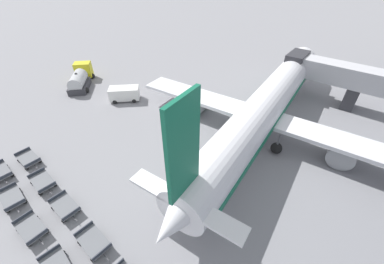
# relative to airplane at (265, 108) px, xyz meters

# --- Properties ---
(ground_plane) EXTENTS (500.00, 500.00, 0.00)m
(ground_plane) POSITION_rel_airplane_xyz_m (-14.06, -3.25, -3.34)
(ground_plane) COLOR gray
(jet_bridge) EXTENTS (20.55, 4.79, 6.15)m
(jet_bridge) POSITION_rel_airplane_xyz_m (9.72, 13.23, 0.45)
(jet_bridge) COLOR silver
(jet_bridge) RESTS_ON ground_plane
(airplane) EXTENTS (33.31, 40.09, 12.49)m
(airplane) POSITION_rel_airplane_xyz_m (0.00, 0.00, 0.00)
(airplane) COLOR white
(airplane) RESTS_ON ground_plane
(fuel_tanker_primary) EXTENTS (7.49, 7.21, 2.88)m
(fuel_tanker_primary) POSITION_rel_airplane_xyz_m (-29.08, -7.14, -2.10)
(fuel_tanker_primary) COLOR yellow
(fuel_tanker_primary) RESTS_ON ground_plane
(service_van) EXTENTS (4.59, 4.57, 2.04)m
(service_van) POSITION_rel_airplane_xyz_m (-19.57, -5.56, -2.23)
(service_van) COLOR white
(service_van) RESTS_ON ground_plane
(baggage_dolly_row_near_col_a) EXTENTS (3.52, 1.82, 0.92)m
(baggage_dolly_row_near_col_a) POSITION_rel_airplane_xyz_m (-17.09, -23.26, -2.86)
(baggage_dolly_row_near_col_a) COLOR slate
(baggage_dolly_row_near_col_a) RESTS_ON ground_plane
(baggage_dolly_row_near_col_b) EXTENTS (3.55, 1.90, 0.92)m
(baggage_dolly_row_near_col_b) POSITION_rel_airplane_xyz_m (-12.74, -23.77, -2.86)
(baggage_dolly_row_near_col_b) COLOR slate
(baggage_dolly_row_near_col_b) RESTS_ON ground_plane
(baggage_dolly_row_near_col_c) EXTENTS (3.48, 1.71, 0.92)m
(baggage_dolly_row_near_col_c) POSITION_rel_airplane_xyz_m (-8.32, -23.99, -2.86)
(baggage_dolly_row_near_col_c) COLOR slate
(baggage_dolly_row_near_col_c) RESTS_ON ground_plane
(baggage_dolly_row_mid_a_col_a) EXTENTS (3.49, 1.74, 0.92)m
(baggage_dolly_row_mid_a_col_a) POSITION_rel_airplane_xyz_m (-16.90, -20.64, -2.86)
(baggage_dolly_row_mid_a_col_a) COLOR slate
(baggage_dolly_row_mid_a_col_a) RESTS_ON ground_plane
(baggage_dolly_row_mid_a_col_b) EXTENTS (3.53, 1.83, 0.92)m
(baggage_dolly_row_mid_a_col_b) POSITION_rel_airplane_xyz_m (-12.51, -21.17, -2.86)
(baggage_dolly_row_mid_a_col_b) COLOR slate
(baggage_dolly_row_mid_a_col_b) RESTS_ON ground_plane
(baggage_dolly_row_mid_a_col_c) EXTENTS (3.51, 1.80, 0.92)m
(baggage_dolly_row_mid_a_col_c) POSITION_rel_airplane_xyz_m (-8.16, -21.27, -2.86)
(baggage_dolly_row_mid_a_col_c) COLOR slate
(baggage_dolly_row_mid_a_col_c) RESTS_ON ground_plane
(baggage_dolly_row_mid_a_col_d) EXTENTS (3.52, 1.82, 0.92)m
(baggage_dolly_row_mid_a_col_d) POSITION_rel_airplane_xyz_m (-3.48, -21.52, -2.86)
(baggage_dolly_row_mid_a_col_d) COLOR slate
(baggage_dolly_row_mid_a_col_d) RESTS_ON ground_plane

